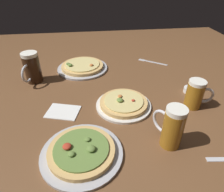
{
  "coord_description": "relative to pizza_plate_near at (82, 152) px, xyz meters",
  "views": [
    {
      "loc": [
        -0.1,
        -0.8,
        0.57
      ],
      "look_at": [
        0.0,
        0.0,
        0.02
      ],
      "focal_mm": 31.36,
      "sensor_mm": 36.0,
      "label": 1
    }
  ],
  "objects": [
    {
      "name": "ground_plane",
      "position": [
        0.15,
        0.33,
        -0.03
      ],
      "size": [
        2.4,
        2.4,
        0.03
      ],
      "primitive_type": "cube",
      "color": "brown"
    },
    {
      "name": "pizza_plate_side",
      "position": [
        0.2,
        0.26,
        0.0
      ],
      "size": [
        0.26,
        0.26,
        0.05
      ],
      "color": "silver",
      "rests_on": "ground_plane"
    },
    {
      "name": "beer_mug_dark",
      "position": [
        0.53,
        0.22,
        0.05
      ],
      "size": [
        0.13,
        0.08,
        0.14
      ],
      "color": "#9E6619",
      "rests_on": "ground_plane"
    },
    {
      "name": "pizza_plate_near",
      "position": [
        0.0,
        0.0,
        0.0
      ],
      "size": [
        0.29,
        0.29,
        0.05
      ],
      "color": "#B2B2B7",
      "rests_on": "ground_plane"
    },
    {
      "name": "beer_mug_amber",
      "position": [
        0.33,
        0.01,
        0.07
      ],
      "size": [
        0.09,
        0.13,
        0.17
      ],
      "color": "#9E6619",
      "rests_on": "ground_plane"
    },
    {
      "name": "napkin_folded",
      "position": [
        -0.09,
        0.26,
        -0.01
      ],
      "size": [
        0.17,
        0.15,
        0.01
      ],
      "primitive_type": "cube",
      "rotation": [
        0.0,
        0.0,
        -0.29
      ],
      "color": "white",
      "rests_on": "ground_plane"
    },
    {
      "name": "fork_spare",
      "position": [
        0.48,
        0.74,
        -0.01
      ],
      "size": [
        0.18,
        0.14,
        0.01
      ],
      "color": "silver",
      "rests_on": "ground_plane"
    },
    {
      "name": "beer_mug_pale",
      "position": [
        -0.27,
        0.57,
        0.07
      ],
      "size": [
        0.09,
        0.15,
        0.17
      ],
      "color": "black",
      "rests_on": "ground_plane"
    },
    {
      "name": "pizza_plate_far",
      "position": [
        0.0,
        0.69,
        0.0
      ],
      "size": [
        0.32,
        0.32,
        0.05
      ],
      "color": "#B2B2B7",
      "rests_on": "ground_plane"
    },
    {
      "name": "ramekin_sauce",
      "position": [
        0.57,
        0.34,
        -0.0
      ],
      "size": [
        0.06,
        0.06,
        0.03
      ],
      "primitive_type": "cylinder",
      "color": "white",
      "rests_on": "ground_plane"
    }
  ]
}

